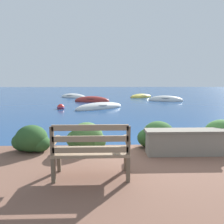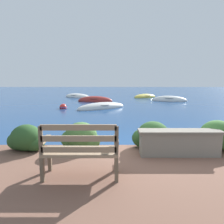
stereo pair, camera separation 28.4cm
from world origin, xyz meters
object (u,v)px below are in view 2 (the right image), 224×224
object	(u,v)px
park_bench	(81,149)
rowboat_mid	(95,101)
rowboat_nearest	(102,108)
rowboat_far	(170,100)
rowboat_outer	(145,97)
rowboat_distant	(78,97)
mooring_buoy	(64,107)

from	to	relation	value
park_bench	rowboat_mid	bearing A→B (deg)	88.93
rowboat_nearest	rowboat_far	xyz separation A→B (m)	(5.26, 4.29, 0.01)
rowboat_outer	rowboat_distant	distance (m)	6.47
rowboat_far	rowboat_outer	distance (m)	3.63
mooring_buoy	rowboat_mid	bearing A→B (deg)	67.82
rowboat_far	rowboat_distant	bearing A→B (deg)	-4.68
rowboat_far	mooring_buoy	world-z (taller)	rowboat_far
rowboat_nearest	rowboat_mid	world-z (taller)	rowboat_mid
rowboat_far	rowboat_distant	size ratio (longest dim) A/B	0.93
rowboat_mid	rowboat_distant	bearing A→B (deg)	128.52
park_bench	rowboat_outer	distance (m)	17.78
rowboat_distant	rowboat_far	bearing A→B (deg)	14.67
rowboat_mid	mooring_buoy	xyz separation A→B (m)	(-1.63, -4.01, 0.01)
rowboat_far	rowboat_distant	xyz separation A→B (m)	(-7.95, 3.43, -0.01)
rowboat_mid	rowboat_outer	xyz separation A→B (m)	(4.48, 3.65, -0.01)
rowboat_outer	rowboat_nearest	bearing A→B (deg)	-152.20
rowboat_far	rowboat_outer	bearing A→B (deg)	-47.27
rowboat_nearest	rowboat_mid	bearing A→B (deg)	-115.10
rowboat_nearest	rowboat_far	world-z (taller)	rowboat_far
rowboat_mid	rowboat_far	world-z (taller)	rowboat_far
rowboat_distant	rowboat_nearest	bearing A→B (deg)	-32.78
rowboat_distant	park_bench	bearing A→B (deg)	-42.88
rowboat_far	rowboat_distant	world-z (taller)	rowboat_far
mooring_buoy	rowboat_far	bearing A→B (deg)	29.75
rowboat_distant	mooring_buoy	size ratio (longest dim) A/B	6.65
rowboat_distant	mooring_buoy	world-z (taller)	rowboat_distant
park_bench	rowboat_outer	xyz separation A→B (m)	(3.65, 17.39, -0.65)
park_bench	rowboat_mid	world-z (taller)	park_bench
park_bench	rowboat_mid	distance (m)	13.78
park_bench	rowboat_far	world-z (taller)	park_bench
rowboat_nearest	rowboat_outer	xyz separation A→B (m)	(3.77, 7.61, -0.00)
rowboat_far	park_bench	bearing A→B (deg)	88.59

